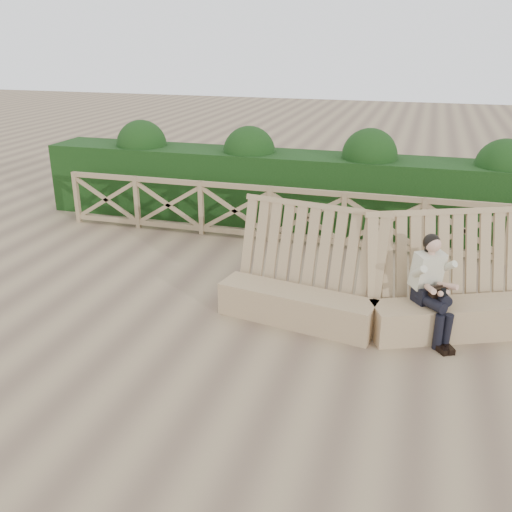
# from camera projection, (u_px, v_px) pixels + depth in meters

# --- Properties ---
(ground) EXTENTS (60.00, 60.00, 0.00)m
(ground) POSITION_uv_depth(u_px,v_px,m) (252.00, 327.00, 7.93)
(ground) COLOR brown
(ground) RESTS_ON ground
(bench) EXTENTS (4.35, 1.59, 1.61)m
(bench) POSITION_uv_depth(u_px,v_px,m) (374.00, 299.00, 7.82)
(bench) COLOR #9D7A59
(bench) RESTS_ON ground
(woman) EXTENTS (0.70, 0.84, 1.41)m
(woman) POSITION_uv_depth(u_px,v_px,m) (432.00, 284.00, 7.42)
(woman) COLOR black
(woman) RESTS_ON ground
(guardrail) EXTENTS (10.10, 0.09, 1.10)m
(guardrail) POSITION_uv_depth(u_px,v_px,m) (306.00, 217.00, 10.85)
(guardrail) COLOR #8F7153
(guardrail) RESTS_ON ground
(hedge) EXTENTS (12.00, 1.20, 1.50)m
(hedge) POSITION_uv_depth(u_px,v_px,m) (318.00, 191.00, 11.85)
(hedge) COLOR black
(hedge) RESTS_ON ground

